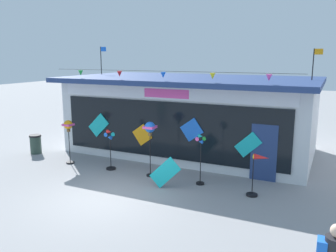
{
  "coord_description": "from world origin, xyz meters",
  "views": [
    {
      "loc": [
        6.14,
        -8.42,
        4.3
      ],
      "look_at": [
        0.49,
        3.45,
        1.67
      ],
      "focal_mm": 37.64,
      "sensor_mm": 36.0,
      "label": 1
    }
  ],
  "objects_px": {
    "wind_spinner_center_left": "(150,131)",
    "display_kite_on_ground": "(165,172)",
    "wind_spinner_right": "(258,170)",
    "wind_spinner_center_right": "(200,153)",
    "trash_bin": "(36,144)",
    "wind_spinner_far_left": "(68,129)",
    "kite_shop_building": "(192,114)",
    "wind_spinner_left": "(110,146)"
  },
  "relations": [
    {
      "from": "wind_spinner_far_left",
      "to": "trash_bin",
      "type": "xyz_separation_m",
      "value": [
        -2.39,
        0.51,
        -0.99
      ]
    },
    {
      "from": "trash_bin",
      "to": "wind_spinner_center_left",
      "type": "bearing_deg",
      "value": -4.5
    },
    {
      "from": "wind_spinner_center_right",
      "to": "display_kite_on_ground",
      "type": "height_order",
      "value": "wind_spinner_center_right"
    },
    {
      "from": "wind_spinner_far_left",
      "to": "wind_spinner_right",
      "type": "bearing_deg",
      "value": -1.67
    },
    {
      "from": "wind_spinner_right",
      "to": "wind_spinner_center_right",
      "type": "bearing_deg",
      "value": 173.54
    },
    {
      "from": "wind_spinner_left",
      "to": "trash_bin",
      "type": "height_order",
      "value": "wind_spinner_left"
    },
    {
      "from": "kite_shop_building",
      "to": "wind_spinner_left",
      "type": "height_order",
      "value": "kite_shop_building"
    },
    {
      "from": "wind_spinner_left",
      "to": "wind_spinner_right",
      "type": "xyz_separation_m",
      "value": [
        5.63,
        -0.27,
        -0.08
      ]
    },
    {
      "from": "kite_shop_building",
      "to": "trash_bin",
      "type": "xyz_separation_m",
      "value": [
        -6.11,
        -3.45,
        -1.28
      ]
    },
    {
      "from": "wind_spinner_right",
      "to": "wind_spinner_center_left",
      "type": "bearing_deg",
      "value": 176.22
    },
    {
      "from": "wind_spinner_far_left",
      "to": "wind_spinner_center_right",
      "type": "height_order",
      "value": "wind_spinner_far_left"
    },
    {
      "from": "wind_spinner_far_left",
      "to": "wind_spinner_center_right",
      "type": "distance_m",
      "value": 5.62
    },
    {
      "from": "wind_spinner_center_left",
      "to": "display_kite_on_ground",
      "type": "distance_m",
      "value": 1.74
    },
    {
      "from": "wind_spinner_left",
      "to": "wind_spinner_far_left",
      "type": "bearing_deg",
      "value": -178.63
    },
    {
      "from": "kite_shop_building",
      "to": "trash_bin",
      "type": "height_order",
      "value": "kite_shop_building"
    },
    {
      "from": "wind_spinner_center_left",
      "to": "display_kite_on_ground",
      "type": "xyz_separation_m",
      "value": [
        1.0,
        -0.84,
        -1.14
      ]
    },
    {
      "from": "wind_spinner_far_left",
      "to": "display_kite_on_ground",
      "type": "height_order",
      "value": "wind_spinner_far_left"
    },
    {
      "from": "wind_spinner_right",
      "to": "display_kite_on_ground",
      "type": "relative_size",
      "value": 1.38
    },
    {
      "from": "trash_bin",
      "to": "wind_spinner_far_left",
      "type": "bearing_deg",
      "value": -12.15
    },
    {
      "from": "wind_spinner_center_left",
      "to": "wind_spinner_right",
      "type": "height_order",
      "value": "wind_spinner_center_left"
    },
    {
      "from": "wind_spinner_left",
      "to": "wind_spinner_center_right",
      "type": "xyz_separation_m",
      "value": [
        3.67,
        -0.05,
        0.18
      ]
    },
    {
      "from": "wind_spinner_far_left",
      "to": "trash_bin",
      "type": "bearing_deg",
      "value": 167.85
    },
    {
      "from": "kite_shop_building",
      "to": "trash_bin",
      "type": "bearing_deg",
      "value": -150.51
    },
    {
      "from": "wind_spinner_center_left",
      "to": "trash_bin",
      "type": "height_order",
      "value": "wind_spinner_center_left"
    },
    {
      "from": "wind_spinner_left",
      "to": "wind_spinner_center_right",
      "type": "height_order",
      "value": "wind_spinner_center_right"
    },
    {
      "from": "wind_spinner_center_right",
      "to": "kite_shop_building",
      "type": "bearing_deg",
      "value": 115.49
    },
    {
      "from": "wind_spinner_far_left",
      "to": "display_kite_on_ground",
      "type": "bearing_deg",
      "value": -9.76
    },
    {
      "from": "wind_spinner_center_right",
      "to": "trash_bin",
      "type": "distance_m",
      "value": 8.05
    },
    {
      "from": "wind_spinner_far_left",
      "to": "wind_spinner_left",
      "type": "relative_size",
      "value": 1.14
    },
    {
      "from": "wind_spinner_right",
      "to": "trash_bin",
      "type": "height_order",
      "value": "wind_spinner_right"
    },
    {
      "from": "kite_shop_building",
      "to": "trash_bin",
      "type": "relative_size",
      "value": 12.78
    },
    {
      "from": "wind_spinner_left",
      "to": "trash_bin",
      "type": "distance_m",
      "value": 4.38
    },
    {
      "from": "kite_shop_building",
      "to": "wind_spinner_center_left",
      "type": "height_order",
      "value": "kite_shop_building"
    },
    {
      "from": "kite_shop_building",
      "to": "wind_spinner_left",
      "type": "bearing_deg",
      "value": -114.42
    },
    {
      "from": "wind_spinner_left",
      "to": "wind_spinner_right",
      "type": "relative_size",
      "value": 1.15
    },
    {
      "from": "kite_shop_building",
      "to": "wind_spinner_center_left",
      "type": "relative_size",
      "value": 5.36
    },
    {
      "from": "wind_spinner_far_left",
      "to": "trash_bin",
      "type": "distance_m",
      "value": 2.64
    },
    {
      "from": "kite_shop_building",
      "to": "wind_spinner_far_left",
      "type": "distance_m",
      "value": 5.45
    },
    {
      "from": "wind_spinner_center_right",
      "to": "trash_bin",
      "type": "height_order",
      "value": "wind_spinner_center_right"
    },
    {
      "from": "wind_spinner_center_left",
      "to": "wind_spinner_center_right",
      "type": "bearing_deg",
      "value": -1.05
    },
    {
      "from": "wind_spinner_center_left",
      "to": "trash_bin",
      "type": "bearing_deg",
      "value": 175.5
    },
    {
      "from": "wind_spinner_left",
      "to": "wind_spinner_center_left",
      "type": "height_order",
      "value": "wind_spinner_center_left"
    }
  ]
}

